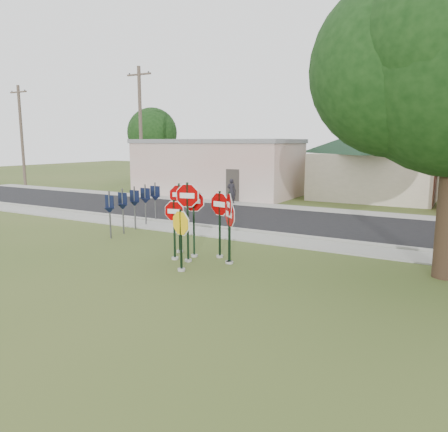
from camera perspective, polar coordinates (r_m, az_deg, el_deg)
The scene contains 20 objects.
ground at distance 13.95m, azimuth -6.85°, elevation -7.10°, with size 120.00×120.00×0.00m, color #3C521E.
sidewalk_near at distance 18.50m, azimuth 3.34°, elevation -2.76°, with size 60.00×1.60×0.06m, color gray.
road at distance 22.55m, azimuth 8.43°, elevation -0.62°, with size 60.00×7.00×0.04m, color black.
sidewalk_far at distance 26.55m, azimuth 11.82°, elevation 0.85°, with size 60.00×1.60×0.06m, color gray.
curb at distance 19.37m, azimuth 4.66°, elevation -2.09°, with size 60.00×0.20×0.14m, color gray.
stop_sign_center at distance 14.55m, azimuth -4.78°, elevation 0.78°, with size 1.06×0.30×2.80m.
stop_sign_yellow at distance 13.59m, azimuth -5.65°, elevation -2.21°, with size 1.05×0.30×2.07m.
stop_sign_left at distance 14.94m, azimuth -6.51°, elevation -0.88°, with size 0.95×0.24×2.17m.
stop_sign_right at distance 14.31m, azimuth 0.76°, elevation -0.99°, with size 0.88×0.77×2.24m.
stop_sign_back_right at distance 15.06m, azimuth -0.56°, elevation 0.17°, with size 1.11×0.26×2.46m.
stop_sign_back_left at distance 15.19m, azimuth -3.97°, elevation 0.28°, with size 0.95×0.42×2.50m.
stop_sign_far_right at distance 14.33m, azimuth 0.65°, elevation -0.19°, with size 0.68×0.83×2.52m.
stop_sign_far_left at distance 15.82m, azimuth -5.88°, elevation 0.95°, with size 0.80×0.61×2.64m.
route_sign_row at distance 20.46m, azimuth -11.59°, elevation 1.65°, with size 1.43×4.63×2.00m.
building_stucco at distance 33.41m, azimuth -0.93°, elevation 6.48°, with size 12.20×6.20×4.20m.
building_house at distance 33.24m, azimuth 19.54°, elevation 8.50°, with size 11.60×11.60×6.20m.
utility_pole_near at distance 34.00m, azimuth -10.84°, elevation 11.12°, with size 2.20×0.26×9.50m.
utility_pole_far at distance 44.36m, azimuth -24.93°, elevation 9.70°, with size 2.20×0.26×9.00m.
bg_tree_left at distance 44.60m, azimuth -9.35°, elevation 10.66°, with size 4.90×4.90×7.35m.
pedestrian at distance 28.37m, azimuth 0.98°, elevation 3.30°, with size 0.58×0.38×1.60m, color black.
Camera 1 is at (8.01, -10.70, 4.01)m, focal length 35.00 mm.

